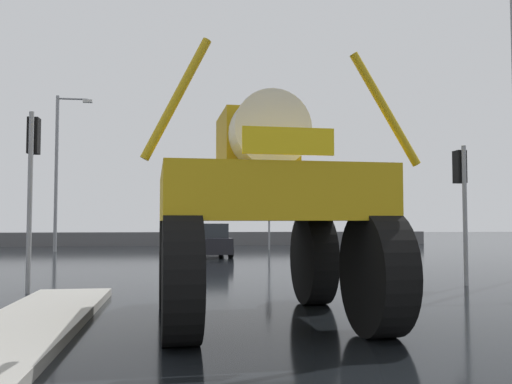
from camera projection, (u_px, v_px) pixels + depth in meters
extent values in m
plane|color=black|center=(228.00, 267.00, 19.40)|extent=(120.00, 120.00, 0.00)
cube|color=#9E9B93|center=(29.00, 325.00, 8.14)|extent=(1.50, 7.61, 0.15)
cylinder|color=black|center=(173.00, 260.00, 10.27)|extent=(0.57, 1.78, 1.76)
cylinder|color=black|center=(313.00, 259.00, 10.77)|extent=(0.57, 1.78, 1.76)
cylinder|color=black|center=(181.00, 277.00, 7.20)|extent=(0.57, 1.78, 1.76)
cylinder|color=black|center=(377.00, 273.00, 7.70)|extent=(0.57, 1.78, 1.76)
cube|color=gold|center=(260.00, 197.00, 9.04)|extent=(3.39, 3.96, 0.79)
cube|color=#A98611|center=(256.00, 145.00, 9.48)|extent=(1.28, 1.55, 1.04)
cylinder|color=silver|center=(267.00, 133.00, 8.56)|extent=(1.21, 1.06, 1.17)
cylinder|color=gold|center=(176.00, 99.00, 7.15)|extent=(0.92, 0.16, 1.66)
cylinder|color=gold|center=(385.00, 110.00, 7.68)|extent=(1.04, 0.16, 1.59)
cube|color=yellow|center=(289.00, 141.00, 7.17)|extent=(1.24, 0.09, 0.36)
cube|color=black|center=(208.00, 245.00, 25.38)|extent=(2.02, 4.22, 0.70)
cube|color=#23282D|center=(208.00, 230.00, 25.27)|extent=(1.72, 2.22, 0.64)
cylinder|color=black|center=(186.00, 249.00, 26.50)|extent=(0.23, 0.61, 0.60)
cylinder|color=black|center=(221.00, 248.00, 26.87)|extent=(0.23, 0.61, 0.60)
cylinder|color=black|center=(192.00, 252.00, 23.87)|extent=(0.23, 0.61, 0.60)
cylinder|color=black|center=(231.00, 251.00, 24.24)|extent=(0.23, 0.61, 0.60)
cylinder|color=gray|center=(30.00, 202.00, 12.35)|extent=(0.11, 0.11, 4.11)
cube|color=black|center=(34.00, 136.00, 12.65)|extent=(0.24, 0.32, 0.84)
sphere|color=red|center=(36.00, 126.00, 12.85)|extent=(0.17, 0.17, 0.17)
sphere|color=#3C2403|center=(36.00, 137.00, 12.84)|extent=(0.17, 0.17, 0.17)
sphere|color=black|center=(36.00, 149.00, 12.82)|extent=(0.17, 0.17, 0.17)
cylinder|color=gray|center=(465.00, 215.00, 13.82)|extent=(0.11, 0.11, 3.54)
cube|color=black|center=(460.00, 167.00, 14.10)|extent=(0.24, 0.32, 0.84)
sphere|color=red|center=(456.00, 157.00, 14.31)|extent=(0.17, 0.17, 0.17)
sphere|color=#3C2403|center=(456.00, 168.00, 14.29)|extent=(0.17, 0.17, 0.17)
sphere|color=black|center=(456.00, 178.00, 14.28)|extent=(0.17, 0.17, 0.17)
cylinder|color=gray|center=(269.00, 214.00, 31.22)|extent=(0.11, 0.11, 4.03)
cube|color=black|center=(268.00, 188.00, 31.51)|extent=(0.24, 0.32, 0.84)
sphere|color=red|center=(268.00, 184.00, 31.72)|extent=(0.17, 0.17, 0.17)
sphere|color=#3C2403|center=(268.00, 189.00, 31.70)|extent=(0.17, 0.17, 0.17)
sphere|color=black|center=(268.00, 193.00, 31.69)|extent=(0.17, 0.17, 0.17)
cylinder|color=gray|center=(56.00, 173.00, 29.42)|extent=(0.18, 0.18, 8.42)
cylinder|color=gray|center=(73.00, 99.00, 29.75)|extent=(1.57, 0.10, 0.10)
cube|color=silver|center=(88.00, 101.00, 29.85)|extent=(0.50, 0.24, 0.16)
cube|color=#59595B|center=(204.00, 239.00, 36.87)|extent=(31.19, 0.24, 0.90)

